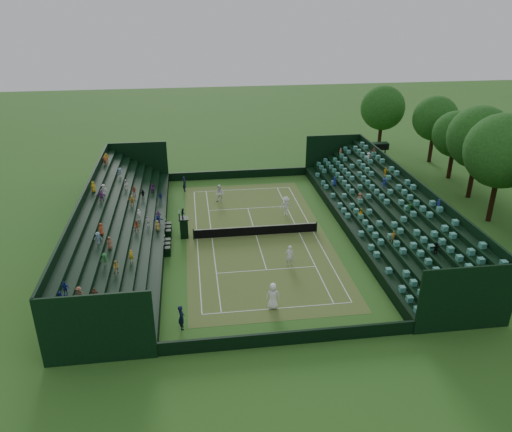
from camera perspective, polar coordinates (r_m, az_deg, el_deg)
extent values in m
plane|color=#356620|center=(46.65, 0.00, -2.24)|extent=(160.00, 160.00, 0.00)
cube|color=#2D6622|center=(46.65, 0.00, -2.23)|extent=(12.97, 26.77, 0.01)
cube|color=black|center=(61.01, -2.03, 4.81)|extent=(17.17, 0.20, 1.00)
cube|color=black|center=(33.09, 3.85, -13.72)|extent=(17.17, 0.20, 1.00)
cube|color=black|center=(48.21, 10.04, -1.06)|extent=(0.20, 31.77, 1.00)
cube|color=black|center=(46.17, -10.50, -2.29)|extent=(0.20, 31.77, 1.00)
cube|color=black|center=(48.36, 10.61, -1.02)|extent=(0.80, 32.00, 1.00)
cube|color=black|center=(48.51, 11.53, -0.73)|extent=(0.80, 32.00, 1.45)
cube|color=black|center=(48.68, 12.44, -0.43)|extent=(0.80, 32.00, 1.90)
cube|color=black|center=(48.86, 13.35, -0.14)|extent=(0.80, 32.00, 2.35)
cube|color=black|center=(49.06, 14.25, 0.16)|extent=(0.80, 32.00, 2.80)
cube|color=black|center=(49.27, 15.14, 0.45)|extent=(0.80, 32.00, 3.25)
cube|color=black|center=(49.49, 16.02, 0.73)|extent=(0.80, 32.00, 3.70)
cube|color=black|center=(49.72, 16.90, 1.02)|extent=(0.80, 32.00, 4.15)
cube|color=black|center=(49.79, 17.47, 1.44)|extent=(0.20, 32.00, 4.90)
cube|color=black|center=(46.20, -11.12, -2.32)|extent=(0.80, 32.00, 1.00)
cube|color=black|center=(46.17, -12.13, -2.12)|extent=(0.80, 32.00, 1.45)
cube|color=black|center=(46.15, -13.14, -1.92)|extent=(0.80, 32.00, 1.90)
cube|color=black|center=(46.15, -14.15, -1.72)|extent=(0.80, 32.00, 2.35)
cube|color=black|center=(46.16, -15.17, -1.52)|extent=(0.80, 32.00, 2.80)
cube|color=black|center=(46.18, -16.18, -1.32)|extent=(0.80, 32.00, 3.25)
cube|color=black|center=(46.22, -17.19, -1.12)|extent=(0.80, 32.00, 3.70)
cube|color=black|center=(46.28, -18.20, -0.93)|extent=(0.80, 32.00, 4.15)
cube|color=black|center=(46.23, -18.86, -0.54)|extent=(0.20, 32.00, 4.90)
cylinder|color=black|center=(46.07, -7.15, -2.07)|extent=(0.10, 0.10, 1.06)
cylinder|color=black|center=(47.47, 6.94, -1.23)|extent=(0.10, 0.10, 1.06)
cube|color=black|center=(46.45, 0.00, -1.73)|extent=(11.57, 0.02, 0.86)
cube|color=white|center=(46.24, 0.00, -1.21)|extent=(11.57, 0.04, 0.07)
cylinder|color=black|center=(64.63, 13.20, 6.24)|extent=(0.16, 0.16, 3.00)
cylinder|color=black|center=(65.17, 14.44, 6.26)|extent=(0.16, 0.16, 3.00)
cube|color=black|center=(64.38, 13.98, 7.77)|extent=(2.00, 1.00, 0.80)
cylinder|color=black|center=(54.04, 25.34, 1.38)|extent=(0.50, 0.50, 3.88)
sphere|color=#154413|center=(52.43, 26.36, 6.68)|extent=(7.09, 7.09, 7.09)
cylinder|color=black|center=(59.52, 23.35, 3.63)|extent=(0.50, 0.50, 3.66)
sphere|color=#154413|center=(58.13, 24.16, 8.20)|extent=(6.69, 6.69, 6.69)
cylinder|color=black|center=(65.07, 21.31, 5.30)|extent=(0.50, 0.50, 2.96)
sphere|color=#154413|center=(63.99, 21.85, 8.70)|extent=(5.41, 5.41, 5.41)
cylinder|color=black|center=(70.62, 19.32, 7.10)|extent=(0.50, 0.50, 3.16)
sphere|color=#154413|center=(69.57, 19.81, 10.47)|extent=(5.78, 5.78, 5.78)
cylinder|color=black|center=(73.53, 13.92, 8.47)|extent=(0.50, 0.50, 3.32)
sphere|color=#154413|center=(72.49, 14.28, 11.89)|extent=(6.07, 6.07, 6.07)
cube|color=black|center=(46.39, -8.22, -1.39)|extent=(0.72, 0.72, 1.86)
cube|color=black|center=(45.98, -8.29, -0.29)|extent=(0.93, 0.93, 0.10)
cube|color=black|center=(45.84, -8.77, 0.09)|extent=(0.08, 0.93, 0.72)
imported|color=black|center=(45.76, -8.33, 0.31)|extent=(0.37, 0.47, 0.96)
cube|color=black|center=(43.68, -10.07, -4.01)|extent=(0.51, 0.51, 0.81)
cube|color=black|center=(43.46, -10.45, -3.44)|extent=(0.06, 0.51, 0.51)
cube|color=black|center=(44.39, -10.04, -3.52)|extent=(0.51, 0.51, 0.81)
cube|color=black|center=(44.17, -10.42, -2.96)|extent=(0.06, 0.51, 0.51)
cube|color=black|center=(45.10, -10.02, -3.05)|extent=(0.51, 0.51, 0.81)
cube|color=black|center=(44.89, -10.39, -2.49)|extent=(0.06, 0.51, 0.51)
cube|color=black|center=(46.71, -9.97, -2.05)|extent=(0.51, 0.51, 0.81)
cube|color=black|center=(46.50, -10.33, -1.50)|extent=(0.06, 0.51, 0.51)
cube|color=black|center=(47.43, -9.95, -1.62)|extent=(0.51, 0.51, 0.81)
cube|color=black|center=(47.23, -10.30, -1.08)|extent=(0.06, 0.51, 0.51)
cube|color=black|center=(48.15, -9.93, -1.21)|extent=(0.51, 0.51, 0.81)
cube|color=black|center=(47.95, -10.27, -0.68)|extent=(0.06, 0.51, 0.51)
imported|color=white|center=(36.01, 1.96, -9.13)|extent=(1.07, 0.77, 2.03)
imported|color=white|center=(41.40, 3.86, -4.53)|extent=(0.70, 0.49, 1.84)
imported|color=white|center=(53.83, -4.17, 2.57)|extent=(1.17, 1.06, 1.95)
imported|color=white|center=(50.59, 3.44, 1.16)|extent=(1.34, 0.84, 2.00)
imported|color=black|center=(57.28, -8.17, 3.63)|extent=(0.43, 0.64, 1.72)
imported|color=black|center=(34.47, -8.52, -11.37)|extent=(0.53, 0.72, 1.80)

